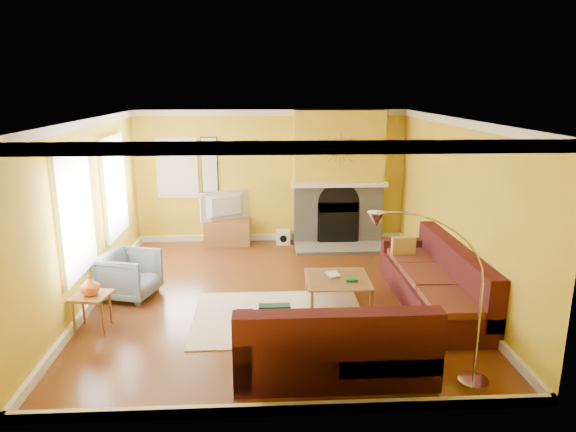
{
  "coord_description": "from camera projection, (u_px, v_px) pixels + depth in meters",
  "views": [
    {
      "loc": [
        -0.22,
        -7.41,
        3.16
      ],
      "look_at": [
        0.21,
        0.4,
        1.17
      ],
      "focal_mm": 32.0,
      "sensor_mm": 36.0,
      "label": 1
    }
  ],
  "objects": [
    {
      "name": "coffee_table",
      "position": [
        337.0,
        289.0,
        7.72
      ],
      "size": [
        0.96,
        0.96,
        0.37
      ],
      "primitive_type": null,
      "rotation": [
        0.0,
        0.0,
        -0.02
      ],
      "color": "white",
      "rests_on": "floor"
    },
    {
      "name": "ceiling",
      "position": [
        275.0,
        118.0,
        7.29
      ],
      "size": [
        5.5,
        6.0,
        0.02
      ],
      "primitive_type": "cube",
      "color": "white",
      "rests_on": "ground"
    },
    {
      "name": "mantel",
      "position": [
        340.0,
        185.0,
        10.2
      ],
      "size": [
        1.92,
        0.22,
        0.08
      ],
      "primitive_type": "cube",
      "color": "white",
      "rests_on": "fireplace"
    },
    {
      "name": "media_console",
      "position": [
        227.0,
        233.0,
        10.45
      ],
      "size": [
        0.92,
        0.41,
        0.51
      ],
      "primitive_type": "cube",
      "color": "#966036",
      "rests_on": "floor"
    },
    {
      "name": "arc_lamp",
      "position": [
        431.0,
        303.0,
        5.33
      ],
      "size": [
        1.25,
        0.36,
        1.94
      ],
      "primitive_type": null,
      "color": "silver",
      "rests_on": "floor"
    },
    {
      "name": "side_table",
      "position": [
        93.0,
        312.0,
        6.8
      ],
      "size": [
        0.53,
        0.53,
        0.5
      ],
      "primitive_type": null,
      "rotation": [
        0.0,
        0.0,
        -0.19
      ],
      "color": "#966036",
      "rests_on": "floor"
    },
    {
      "name": "wall_back",
      "position": [
        271.0,
        176.0,
        10.54
      ],
      "size": [
        5.5,
        0.02,
        2.7
      ],
      "primitive_type": "cube",
      "color": "yellow",
      "rests_on": "ground"
    },
    {
      "name": "window_back",
      "position": [
        177.0,
        168.0,
        10.34
      ],
      "size": [
        0.82,
        0.06,
        1.22
      ],
      "primitive_type": "cube",
      "color": "white",
      "rests_on": "wall_back"
    },
    {
      "name": "wall_front",
      "position": [
        286.0,
        289.0,
        4.71
      ],
      "size": [
        5.5,
        0.02,
        2.7
      ],
      "primitive_type": "cube",
      "color": "yellow",
      "rests_on": "ground"
    },
    {
      "name": "window_left_near",
      "position": [
        113.0,
        186.0,
        8.71
      ],
      "size": [
        0.06,
        1.22,
        1.72
      ],
      "primitive_type": "cube",
      "color": "white",
      "rests_on": "wall_left"
    },
    {
      "name": "subwoofer",
      "position": [
        283.0,
        237.0,
        10.56
      ],
      "size": [
        0.28,
        0.28,
        0.28
      ],
      "primitive_type": "cube",
      "color": "white",
      "rests_on": "floor"
    },
    {
      "name": "wall_left",
      "position": [
        87.0,
        214.0,
        7.48
      ],
      "size": [
        0.02,
        6.0,
        2.7
      ],
      "primitive_type": "cube",
      "color": "yellow",
      "rests_on": "ground"
    },
    {
      "name": "baseboard",
      "position": [
        276.0,
        292.0,
        7.95
      ],
      "size": [
        5.5,
        6.0,
        0.12
      ],
      "primitive_type": null,
      "color": "white",
      "rests_on": "floor"
    },
    {
      "name": "wall_right",
      "position": [
        457.0,
        209.0,
        7.77
      ],
      "size": [
        0.02,
        6.0,
        2.7
      ],
      "primitive_type": "cube",
      "color": "yellow",
      "rests_on": "ground"
    },
    {
      "name": "crown_molding",
      "position": [
        275.0,
        123.0,
        7.31
      ],
      "size": [
        5.5,
        6.0,
        0.12
      ],
      "primitive_type": null,
      "color": "white",
      "rests_on": "ceiling"
    },
    {
      "name": "armchair",
      "position": [
        129.0,
        275.0,
        7.83
      ],
      "size": [
        0.97,
        0.95,
        0.72
      ],
      "primitive_type": "imported",
      "rotation": [
        0.0,
        0.0,
        1.29
      ],
      "color": "slate",
      "rests_on": "floor"
    },
    {
      "name": "wall_art",
      "position": [
        209.0,
        165.0,
        10.37
      ],
      "size": [
        0.34,
        0.04,
        1.14
      ],
      "primitive_type": "cube",
      "color": "white",
      "rests_on": "wall_back"
    },
    {
      "name": "fireplace",
      "position": [
        338.0,
        178.0,
        10.41
      ],
      "size": [
        1.8,
        0.4,
        2.7
      ],
      "primitive_type": null,
      "color": "gray",
      "rests_on": "floor"
    },
    {
      "name": "rug",
      "position": [
        279.0,
        317.0,
        7.2
      ],
      "size": [
        2.4,
        1.8,
        0.02
      ],
      "primitive_type": "cube",
      "color": "beige",
      "rests_on": "floor"
    },
    {
      "name": "sunburst",
      "position": [
        340.0,
        149.0,
        10.04
      ],
      "size": [
        0.7,
        0.04,
        0.7
      ],
      "primitive_type": null,
      "color": "olive",
      "rests_on": "fireplace"
    },
    {
      "name": "tv",
      "position": [
        226.0,
        207.0,
        10.31
      ],
      "size": [
        0.98,
        0.58,
        0.59
      ],
      "primitive_type": "imported",
      "rotation": [
        0.0,
        0.0,
        3.6
      ],
      "color": "black",
      "rests_on": "media_console"
    },
    {
      "name": "sectional_sofa",
      "position": [
        358.0,
        288.0,
        7.07
      ],
      "size": [
        3.28,
        3.67,
        0.9
      ],
      "primitive_type": null,
      "color": "#48171C",
      "rests_on": "floor"
    },
    {
      "name": "floor",
      "position": [
        276.0,
        296.0,
        7.96
      ],
      "size": [
        5.5,
        6.0,
        0.02
      ],
      "primitive_type": "cube",
      "color": "brown",
      "rests_on": "ground"
    },
    {
      "name": "vase",
      "position": [
        90.0,
        285.0,
        6.7
      ],
      "size": [
        0.32,
        0.32,
        0.26
      ],
      "primitive_type": "imported",
      "rotation": [
        0.0,
        0.0,
        -0.31
      ],
      "color": "orange",
      "rests_on": "side_table"
    },
    {
      "name": "book",
      "position": [
        327.0,
        275.0,
        7.75
      ],
      "size": [
        0.23,
        0.28,
        0.02
      ],
      "primitive_type": "imported",
      "rotation": [
        0.0,
        0.0,
        0.21
      ],
      "color": "white",
      "rests_on": "coffee_table"
    },
    {
      "name": "window_left_far",
      "position": [
        74.0,
        213.0,
        6.87
      ],
      "size": [
        0.06,
        1.22,
        1.72
      ],
      "primitive_type": "cube",
      "color": "white",
      "rests_on": "wall_left"
    },
    {
      "name": "hearth",
      "position": [
        340.0,
        248.0,
        10.2
      ],
      "size": [
        1.8,
        0.7,
        0.06
      ],
      "primitive_type": "cube",
      "color": "gray",
      "rests_on": "floor"
    }
  ]
}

